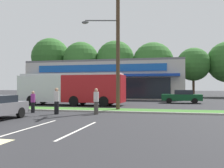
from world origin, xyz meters
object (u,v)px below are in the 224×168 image
(pedestrian_mid, at_px, (96,101))
(pedestrian_near_bench, at_px, (57,101))
(utility_pole, at_px, (116,44))
(car_2, at_px, (182,96))
(pedestrian_far, at_px, (33,102))
(city_bus, at_px, (71,88))
(car_3, at_px, (41,95))

(pedestrian_mid, bearing_deg, pedestrian_near_bench, -103.97)
(utility_pole, relative_size, car_2, 2.22)
(car_2, relative_size, pedestrian_near_bench, 2.46)
(pedestrian_far, bearing_deg, utility_pole, -140.46)
(utility_pole, relative_size, city_bus, 0.89)
(car_2, height_order, pedestrian_far, pedestrian_far)
(utility_pole, bearing_deg, pedestrian_mid, -105.92)
(city_bus, bearing_deg, utility_pole, 141.24)
(utility_pole, xyz_separation_m, car_2, (5.48, 10.62, -4.53))
(pedestrian_near_bench, bearing_deg, city_bus, 177.45)
(car_3, distance_m, pedestrian_near_bench, 17.40)
(utility_pole, xyz_separation_m, pedestrian_near_bench, (-3.48, -3.37, -4.40))
(pedestrian_mid, bearing_deg, car_3, -165.45)
(utility_pole, relative_size, pedestrian_mid, 5.56)
(pedestrian_mid, relative_size, pedestrian_far, 1.13)
(car_2, relative_size, pedestrian_mid, 2.50)
(pedestrian_near_bench, bearing_deg, utility_pole, 115.44)
(pedestrian_near_bench, bearing_deg, pedestrian_mid, 83.37)
(pedestrian_far, bearing_deg, pedestrian_near_bench, 179.34)
(city_bus, relative_size, car_3, 2.53)
(city_bus, height_order, car_3, city_bus)
(car_2, relative_size, car_3, 1.01)
(city_bus, relative_size, pedestrian_near_bench, 6.16)
(utility_pole, distance_m, pedestrian_near_bench, 6.54)
(car_3, bearing_deg, utility_pole, -41.37)
(pedestrian_near_bench, height_order, pedestrian_far, pedestrian_near_bench)
(utility_pole, xyz_separation_m, pedestrian_far, (-5.58, -2.89, -4.52))
(car_2, relative_size, pedestrian_far, 2.83)
(utility_pole, xyz_separation_m, car_3, (-12.83, 11.30, -4.54))
(car_3, height_order, pedestrian_near_bench, pedestrian_near_bench)
(car_2, bearing_deg, pedestrian_near_bench, 57.36)
(city_bus, distance_m, pedestrian_near_bench, 8.70)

